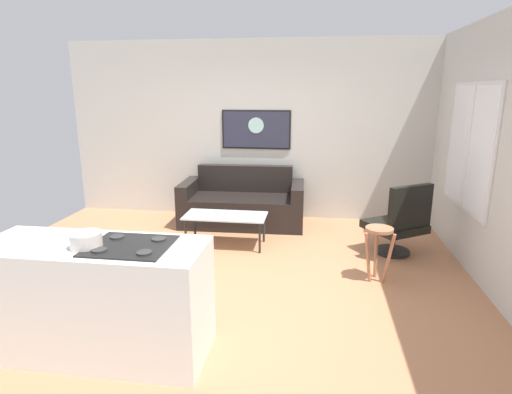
{
  "coord_description": "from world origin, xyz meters",
  "views": [
    {
      "loc": [
        0.83,
        -4.25,
        2.03
      ],
      "look_at": [
        0.08,
        0.9,
        0.7
      ],
      "focal_mm": 29.42,
      "sensor_mm": 36.0,
      "label": 1
    }
  ],
  "objects": [
    {
      "name": "ground",
      "position": [
        0.0,
        0.0,
        -0.02
      ],
      "size": [
        6.4,
        6.4,
        0.04
      ],
      "primitive_type": "cube",
      "color": "#B77952"
    },
    {
      "name": "back_wall",
      "position": [
        0.0,
        2.42,
        1.4
      ],
      "size": [
        6.4,
        0.05,
        2.8
      ],
      "primitive_type": "cube",
      "color": "beige",
      "rests_on": "ground"
    },
    {
      "name": "right_wall",
      "position": [
        2.62,
        0.3,
        1.4
      ],
      "size": [
        0.05,
        6.4,
        2.8
      ],
      "primitive_type": "cube",
      "color": "silver",
      "rests_on": "ground"
    },
    {
      "name": "couch",
      "position": [
        -0.27,
        1.92,
        0.3
      ],
      "size": [
        1.9,
        0.92,
        0.87
      ],
      "color": "black",
      "rests_on": "ground"
    },
    {
      "name": "coffee_table",
      "position": [
        -0.34,
        0.95,
        0.39
      ],
      "size": [
        1.09,
        0.5,
        0.43
      ],
      "color": "silver",
      "rests_on": "ground"
    },
    {
      "name": "armchair",
      "position": [
        1.89,
        0.92,
        0.43
      ],
      "size": [
        0.85,
        0.84,
        0.93
      ],
      "color": "black",
      "rests_on": "ground"
    },
    {
      "name": "bar_stool",
      "position": [
        1.53,
        0.14,
        0.46
      ],
      "size": [
        0.34,
        0.33,
        0.61
      ],
      "color": "#AA6E4C",
      "rests_on": "ground"
    },
    {
      "name": "kitchen_counter",
      "position": [
        -0.83,
        -1.5,
        0.45
      ],
      "size": [
        1.73,
        0.66,
        0.93
      ],
      "color": "silver",
      "rests_on": "ground"
    },
    {
      "name": "mixing_bowl",
      "position": [
        -0.82,
        -1.57,
        0.96
      ],
      "size": [
        0.23,
        0.23,
        0.12
      ],
      "color": "silver",
      "rests_on": "kitchen_counter"
    },
    {
      "name": "wall_painting",
      "position": [
        -0.13,
        2.38,
        1.42
      ],
      "size": [
        1.1,
        0.03,
        0.61
      ],
      "color": "black"
    },
    {
      "name": "window",
      "position": [
        2.59,
        0.9,
        1.39
      ],
      "size": [
        0.03,
        1.49,
        1.47
      ],
      "color": "silver"
    }
  ]
}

